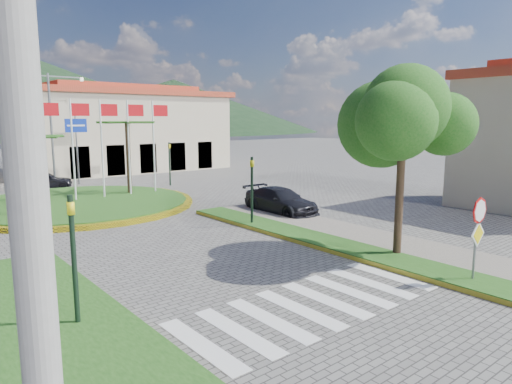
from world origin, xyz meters
TOP-DOWN VIEW (x-y plane):
  - ground at (0.00, 0.00)m, footprint 160.00×160.00m
  - sidewalk_right at (6.00, 2.00)m, footprint 4.00×28.00m
  - verge_right at (4.80, 2.00)m, footprint 1.60×28.00m
  - median_left at (-6.50, 6.00)m, footprint 5.00×14.00m
  - crosswalk at (0.00, 4.00)m, footprint 8.00×3.00m
  - roundabout_island at (0.00, 22.00)m, footprint 12.70×12.70m
  - stop_sign at (4.90, 1.96)m, footprint 0.80×0.11m
  - deciduous_tree at (5.50, 5.00)m, footprint 3.60×3.60m
  - utility_pole at (-7.50, 0.00)m, footprint 0.32×0.32m
  - traffic_light_left at (-5.20, 6.50)m, footprint 0.15×0.18m
  - traffic_light_right at (4.50, 12.00)m, footprint 0.15×0.18m
  - traffic_light_far at (8.00, 26.00)m, footprint 0.18×0.15m
  - direction_sign_west at (-2.00, 30.97)m, footprint 1.60×0.14m
  - direction_sign_east at (3.00, 30.97)m, footprint 1.60×0.14m
  - street_lamp_centre at (1.00, 30.00)m, footprint 4.80×0.16m
  - building_right at (10.00, 38.00)m, footprint 19.08×9.54m
  - hill_far_east at (70.00, 135.00)m, footprint 120.00×120.00m
  - car_dark_a at (0.41, 30.25)m, footprint 3.81×2.48m
  - car_dark_b at (7.90, 35.49)m, footprint 4.10×1.52m
  - car_side_right at (7.50, 13.32)m, footprint 1.90×4.59m

SIDE VIEW (x-z plane):
  - ground at x=0.00m, z-range 0.00..0.00m
  - crosswalk at x=0.00m, z-range 0.00..0.01m
  - sidewalk_right at x=6.00m, z-range 0.00..0.15m
  - verge_right at x=4.80m, z-range 0.00..0.18m
  - median_left at x=-6.50m, z-range 0.00..0.18m
  - roundabout_island at x=0.00m, z-range -2.82..3.18m
  - car_dark_a at x=0.41m, z-range 0.00..1.20m
  - car_side_right at x=7.50m, z-range 0.00..1.33m
  - car_dark_b at x=7.90m, z-range 0.00..1.34m
  - stop_sign at x=4.90m, z-range 0.47..3.12m
  - traffic_light_left at x=-5.20m, z-range 0.34..3.54m
  - traffic_light_right at x=4.50m, z-range 0.34..3.54m
  - traffic_light_far at x=8.00m, z-range 0.34..3.54m
  - direction_sign_west at x=-2.00m, z-range 0.93..6.13m
  - direction_sign_east at x=3.00m, z-range 0.93..6.13m
  - building_right at x=10.00m, z-range -0.12..7.93m
  - street_lamp_centre at x=1.00m, z-range 0.50..8.50m
  - utility_pole at x=-7.50m, z-range 0.00..9.00m
  - deciduous_tree at x=5.50m, z-range 1.78..8.58m
  - hill_far_east at x=70.00m, z-range 0.00..18.00m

